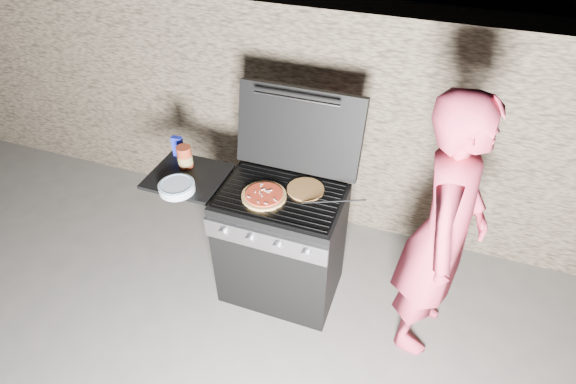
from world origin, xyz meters
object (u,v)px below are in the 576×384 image
(person, at_px, (443,234))
(gas_grill, at_px, (248,237))
(sauce_jar, at_px, (185,157))
(pizza_topped, at_px, (264,195))

(person, bearing_deg, gas_grill, 96.73)
(gas_grill, distance_m, sauce_jar, 0.71)
(sauce_jar, relative_size, person, 0.09)
(pizza_topped, distance_m, person, 1.09)
(pizza_topped, bearing_deg, gas_grill, 161.56)
(gas_grill, relative_size, pizza_topped, 4.74)
(gas_grill, height_order, person, person)
(person, bearing_deg, sauce_jar, 93.85)
(gas_grill, distance_m, pizza_topped, 0.50)
(pizza_topped, bearing_deg, person, 2.62)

